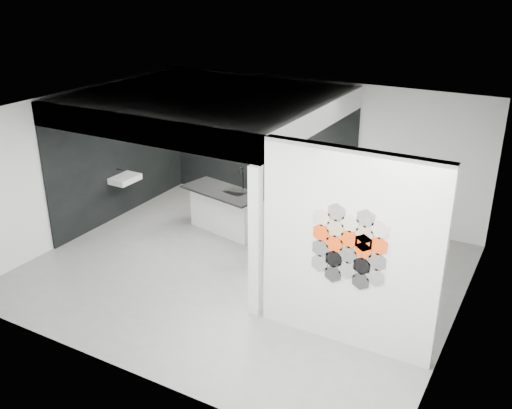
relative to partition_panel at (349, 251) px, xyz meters
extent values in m
cube|color=slate|center=(-2.23, 1.00, -1.40)|extent=(7.00, 6.00, 0.01)
cube|color=silver|center=(0.00, 0.00, 0.00)|extent=(2.45, 0.15, 2.80)
cube|color=black|center=(-3.52, 3.97, -0.22)|extent=(4.40, 0.04, 2.35)
cube|color=black|center=(-5.70, 2.00, -0.22)|extent=(0.04, 4.00, 2.35)
cube|color=silver|center=(-3.52, 2.00, 1.15)|extent=(4.40, 4.00, 0.40)
cube|color=silver|center=(-1.41, 0.00, -0.22)|extent=(0.16, 0.16, 2.35)
cube|color=silver|center=(-3.52, 0.08, 1.15)|extent=(4.40, 0.16, 0.40)
cube|color=silver|center=(-5.46, 1.80, -0.55)|extent=(0.40, 0.60, 0.12)
cube|color=black|center=(-3.43, 3.87, -0.10)|extent=(3.00, 0.15, 0.04)
cube|color=silver|center=(-3.34, 2.26, -0.98)|extent=(1.53, 0.82, 0.83)
cube|color=black|center=(-3.35, 2.18, -0.55)|extent=(1.76, 1.04, 0.04)
cube|color=black|center=(-3.09, 2.25, -0.54)|extent=(0.50, 0.45, 0.01)
cylinder|color=black|center=(-3.05, 2.44, -0.34)|extent=(0.03, 0.03, 0.39)
torus|color=black|center=(-3.06, 2.39, -0.14)|extent=(0.05, 0.14, 0.14)
cylinder|color=black|center=(-4.41, 3.87, 0.01)|extent=(0.23, 0.23, 0.17)
ellipsoid|color=black|center=(-2.56, 3.87, -0.01)|extent=(0.18, 0.18, 0.13)
cylinder|color=gray|center=(-2.08, 3.87, -0.03)|extent=(0.19, 0.19, 0.11)
cylinder|color=gray|center=(-2.08, 3.87, -0.02)|extent=(0.11, 0.11, 0.13)
cylinder|color=black|center=(-3.89, 3.87, 0.00)|extent=(0.08, 0.08, 0.17)
cylinder|color=black|center=(-4.03, 3.87, -0.02)|extent=(0.10, 0.10, 0.11)
cylinder|color=silver|center=(-0.37, -0.09, -0.24)|extent=(0.26, 0.02, 0.26)
cylinder|color=black|center=(-0.37, -0.09, -0.01)|extent=(0.26, 0.02, 0.26)
cylinder|color=#F2480C|center=(-0.37, -0.09, 0.21)|extent=(0.26, 0.02, 0.26)
cylinder|color=beige|center=(-0.37, -0.09, 0.44)|extent=(0.26, 0.02, 0.26)
cylinder|color=#2D2D2D|center=(-0.17, -0.09, -0.35)|extent=(0.26, 0.02, 0.26)
cylinder|color=black|center=(-0.17, -0.09, -0.13)|extent=(0.26, 0.02, 0.26)
cylinder|color=#F2480C|center=(-0.17, -0.09, 0.10)|extent=(0.26, 0.02, 0.26)
cylinder|color=tan|center=(-0.17, -0.09, 0.33)|extent=(0.26, 0.02, 0.26)
cylinder|color=#66635E|center=(-0.17, -0.09, 0.55)|extent=(0.26, 0.02, 0.26)
cylinder|color=silver|center=(0.02, -0.09, -0.24)|extent=(0.26, 0.02, 0.26)
cylinder|color=black|center=(0.02, -0.09, -0.01)|extent=(0.26, 0.02, 0.26)
cylinder|color=#F2480C|center=(0.02, -0.09, 0.21)|extent=(0.26, 0.02, 0.26)
cylinder|color=beige|center=(0.02, -0.09, 0.44)|extent=(0.26, 0.02, 0.26)
cylinder|color=#2D2D2D|center=(0.22, -0.09, -0.35)|extent=(0.26, 0.02, 0.26)
cylinder|color=black|center=(0.22, -0.09, -0.13)|extent=(0.26, 0.02, 0.26)
cylinder|color=#F2480C|center=(0.22, -0.09, 0.10)|extent=(0.26, 0.02, 0.26)
cylinder|color=tan|center=(0.22, -0.09, 0.33)|extent=(0.26, 0.02, 0.26)
cylinder|color=#66635E|center=(0.22, -0.09, 0.55)|extent=(0.26, 0.02, 0.26)
cylinder|color=silver|center=(0.42, -0.09, -0.24)|extent=(0.26, 0.02, 0.26)
cylinder|color=black|center=(0.42, -0.09, -0.01)|extent=(0.26, 0.02, 0.26)
cylinder|color=#F2480C|center=(0.42, -0.09, 0.21)|extent=(0.26, 0.02, 0.26)
cylinder|color=beige|center=(0.42, -0.09, 0.44)|extent=(0.26, 0.02, 0.26)
cylinder|color=#F2480C|center=(0.22, -0.09, 0.21)|extent=(0.26, 0.02, 0.26)
camera|label=1|loc=(2.19, -6.41, 3.45)|focal=40.00mm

